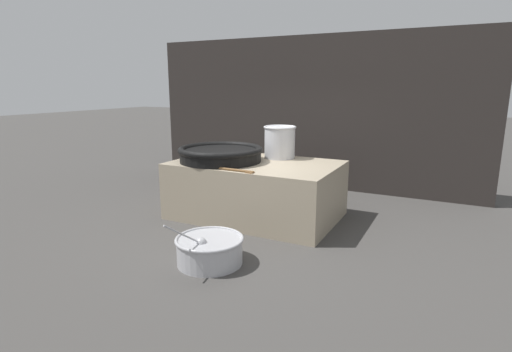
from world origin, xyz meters
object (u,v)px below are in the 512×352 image
object	(u,v)px
prep_bowl_vegetables	(210,249)
giant_wok_near	(221,153)
cook	(281,160)
stock_pot	(280,141)

from	to	relation	value
prep_bowl_vegetables	giant_wok_near	bearing A→B (deg)	117.37
cook	prep_bowl_vegetables	distance (m)	3.46
giant_wok_near	prep_bowl_vegetables	bearing A→B (deg)	-62.63
stock_pot	cook	xyz separation A→B (m)	(-0.26, 0.67, -0.49)
giant_wok_near	stock_pot	xyz separation A→B (m)	(0.81, 0.82, 0.17)
giant_wok_near	cook	size ratio (longest dim) A/B	0.98
stock_pot	prep_bowl_vegetables	bearing A→B (deg)	-86.61
cook	stock_pot	bearing A→B (deg)	102.32
cook	prep_bowl_vegetables	bearing A→B (deg)	88.14
giant_wok_near	cook	xyz separation A→B (m)	(0.55, 1.49, -0.32)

